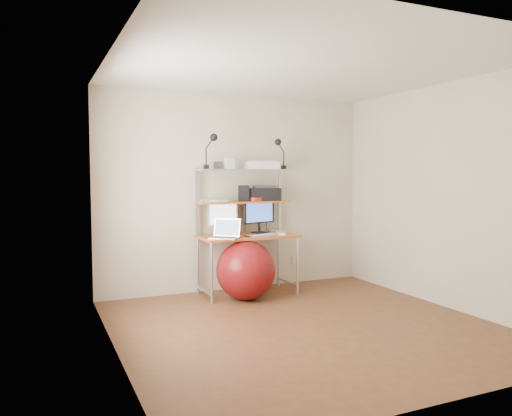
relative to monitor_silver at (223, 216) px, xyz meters
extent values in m
plane|color=brown|center=(0.28, -1.57, -0.97)|extent=(3.60, 3.60, 0.00)
plane|color=silver|center=(0.28, -1.57, 1.53)|extent=(3.60, 3.60, 0.00)
plane|color=beige|center=(0.28, 0.23, 0.28)|extent=(3.60, 0.00, 3.60)
plane|color=beige|center=(0.28, -3.37, 0.28)|extent=(3.60, 0.00, 3.60)
plane|color=beige|center=(-1.52, -1.57, 0.28)|extent=(0.00, 3.60, 3.60)
plane|color=beige|center=(2.08, -1.57, 0.28)|extent=(0.00, 3.60, 3.60)
cube|color=#C05725|center=(0.28, -0.13, -0.24)|extent=(1.20, 0.60, 0.03)
cylinder|color=silver|center=(-0.28, -0.39, -0.61)|extent=(0.04, 0.04, 0.71)
cylinder|color=silver|center=(-0.28, 0.13, -0.61)|extent=(0.04, 0.04, 0.71)
cylinder|color=silver|center=(0.84, -0.39, -0.61)|extent=(0.04, 0.04, 0.71)
cylinder|color=silver|center=(0.84, 0.13, -0.61)|extent=(0.04, 0.04, 0.71)
cube|color=silver|center=(-0.29, 0.13, 0.18)|extent=(0.03, 0.04, 0.84)
cube|color=silver|center=(0.85, 0.13, 0.18)|extent=(0.03, 0.04, 0.84)
cube|color=#C05725|center=(0.28, 0.00, 0.17)|extent=(1.18, 0.34, 0.02)
cube|color=silver|center=(0.28, 0.00, 0.57)|extent=(1.18, 0.34, 0.02)
cube|color=silver|center=(1.13, 0.21, -0.67)|extent=(0.08, 0.01, 0.12)
cube|color=silver|center=(0.00, -0.02, -0.22)|extent=(0.17, 0.14, 0.01)
cylinder|color=silver|center=(0.00, 0.00, -0.16)|extent=(0.03, 0.03, 0.10)
cube|color=silver|center=(0.00, 0.00, 0.03)|extent=(0.39, 0.03, 0.29)
plane|color=silver|center=(0.00, -0.02, 0.03)|extent=(0.35, 0.00, 0.35)
cube|color=black|center=(0.50, -0.01, -0.22)|extent=(0.21, 0.19, 0.01)
cylinder|color=black|center=(0.50, 0.01, -0.16)|extent=(0.03, 0.03, 0.11)
cube|color=black|center=(0.50, 0.01, 0.05)|extent=(0.48, 0.18, 0.30)
plane|color=blue|center=(0.50, -0.01, 0.05)|extent=(0.42, 0.14, 0.45)
cube|color=silver|center=(-0.10, -0.33, -0.22)|extent=(0.39, 0.39, 0.02)
cube|color=#2F3032|center=(-0.10, -0.33, -0.21)|extent=(0.30, 0.29, 0.00)
cube|color=silver|center=(-0.02, -0.24, -0.11)|extent=(0.29, 0.27, 0.21)
plane|color=#7897C9|center=(-0.02, -0.24, -0.11)|extent=(0.27, 0.26, 0.29)
cube|color=silver|center=(0.42, -0.26, -0.22)|extent=(0.41, 0.22, 0.01)
cube|color=silver|center=(0.66, -0.31, -0.22)|extent=(0.10, 0.08, 0.02)
cube|color=silver|center=(0.71, -0.03, -0.21)|extent=(0.26, 0.26, 0.04)
cube|color=black|center=(0.22, -0.29, -0.22)|extent=(0.07, 0.12, 0.01)
cube|color=black|center=(0.57, 0.01, 0.26)|extent=(0.45, 0.36, 0.16)
cube|color=#2F3032|center=(0.57, 0.01, 0.36)|extent=(0.31, 0.26, 0.03)
cube|color=black|center=(0.28, -0.01, 0.28)|extent=(0.17, 0.17, 0.20)
cube|color=red|center=(0.43, -0.06, 0.21)|extent=(0.20, 0.16, 0.05)
cube|color=silver|center=(0.52, -0.03, 0.63)|extent=(0.44, 0.32, 0.09)
cube|color=silver|center=(0.52, -0.03, 0.68)|extent=(0.37, 0.25, 0.02)
cube|color=silver|center=(0.07, -0.04, 0.65)|extent=(0.12, 0.10, 0.13)
cube|color=#2F3032|center=(-0.05, 0.01, 0.63)|extent=(0.10, 0.10, 0.09)
cube|color=black|center=(-0.23, -0.06, 0.61)|extent=(0.05, 0.06, 0.05)
cylinder|color=black|center=(-0.23, -0.06, 0.73)|extent=(0.02, 0.02, 0.19)
sphere|color=black|center=(-0.13, -0.07, 0.96)|extent=(0.09, 0.09, 0.09)
cube|color=black|center=(0.82, -0.05, 0.61)|extent=(0.05, 0.06, 0.05)
cylinder|color=black|center=(0.82, -0.05, 0.72)|extent=(0.02, 0.02, 0.17)
sphere|color=black|center=(0.73, -0.06, 0.93)|extent=(0.09, 0.09, 0.09)
sphere|color=maroon|center=(0.15, -0.37, -0.62)|extent=(0.70, 0.70, 0.70)
cube|color=white|center=(-0.14, 0.02, 0.19)|extent=(0.28, 0.32, 0.00)
cube|color=white|center=(-0.08, -0.05, 0.19)|extent=(0.27, 0.32, 0.00)
cube|color=white|center=(-0.11, 0.04, 0.20)|extent=(0.28, 0.33, 0.00)
cube|color=white|center=(-0.05, -0.02, 0.20)|extent=(0.28, 0.33, 0.00)
cube|color=white|center=(-0.10, 0.00, 0.21)|extent=(0.32, 0.35, 0.00)
camera|label=1|loc=(-2.12, -5.75, 0.53)|focal=35.00mm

